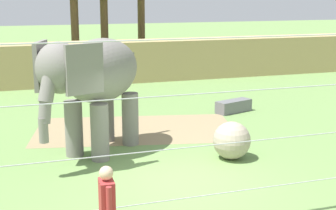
# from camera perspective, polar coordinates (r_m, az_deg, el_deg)

# --- Properties ---
(ground_plane) EXTENTS (120.00, 120.00, 0.00)m
(ground_plane) POSITION_cam_1_polar(r_m,az_deg,el_deg) (11.39, 0.94, -8.93)
(ground_plane) COLOR #6B8E4C
(dirt_patch) EXTENTS (6.88, 4.73, 0.01)m
(dirt_patch) POSITION_cam_1_polar(r_m,az_deg,el_deg) (15.66, -3.83, -2.83)
(dirt_patch) COLOR #937F5B
(dirt_patch) RESTS_ON ground
(embankment_wall) EXTENTS (36.00, 1.80, 1.98)m
(embankment_wall) POSITION_cam_1_polar(r_m,az_deg,el_deg) (23.90, -9.72, 4.88)
(embankment_wall) COLOR tan
(embankment_wall) RESTS_ON ground
(elephant) EXTENTS (3.53, 3.55, 3.14)m
(elephant) POSITION_cam_1_polar(r_m,az_deg,el_deg) (12.99, -8.56, 3.21)
(elephant) COLOR gray
(elephant) RESTS_ON ground
(enrichment_ball) EXTENTS (0.99, 0.99, 0.99)m
(enrichment_ball) POSITION_cam_1_polar(r_m,az_deg,el_deg) (12.86, 7.44, -4.13)
(enrichment_ball) COLOR tan
(enrichment_ball) RESTS_ON ground
(cable_fence) EXTENTS (11.93, 0.26, 3.64)m
(cable_fence) POSITION_cam_1_polar(r_m,az_deg,el_deg) (8.73, 6.07, -3.15)
(cable_fence) COLOR brown
(cable_fence) RESTS_ON ground
(feed_trough) EXTENTS (1.49, 0.92, 0.44)m
(feed_trough) POSITION_cam_1_polar(r_m,az_deg,el_deg) (17.99, 7.67, -0.14)
(feed_trough) COLOR slate
(feed_trough) RESTS_ON ground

